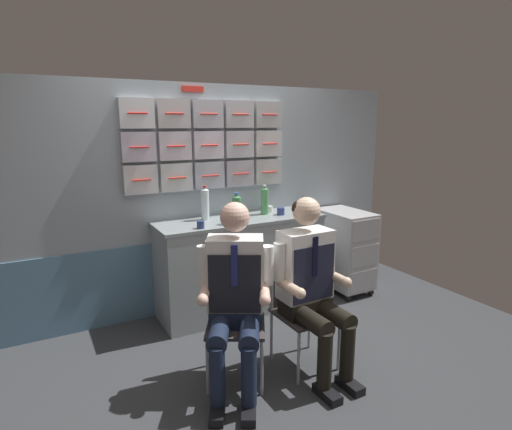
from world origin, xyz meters
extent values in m
cube|color=#373A3D|center=(0.00, 0.00, -0.02)|extent=(4.80, 4.80, 0.04)
cube|color=#96A2AC|center=(0.00, 1.38, 1.07)|extent=(4.20, 0.06, 2.15)
cube|color=slate|center=(0.00, 1.34, 0.36)|extent=(4.12, 0.01, 0.71)
cube|color=silver|center=(-0.66, 1.32, 1.31)|extent=(0.29, 0.06, 0.25)
cylinder|color=red|center=(-0.66, 1.28, 1.31)|extent=(0.17, 0.01, 0.01)
cube|color=silver|center=(-0.34, 1.32, 1.31)|extent=(0.29, 0.06, 0.25)
cylinder|color=red|center=(-0.34, 1.28, 1.31)|extent=(0.17, 0.01, 0.01)
cube|color=#B0B5C3|center=(-0.02, 1.32, 1.31)|extent=(0.29, 0.06, 0.25)
cylinder|color=red|center=(-0.02, 1.28, 1.31)|extent=(0.17, 0.01, 0.01)
cube|color=#ADAAB3|center=(0.30, 1.32, 1.31)|extent=(0.29, 0.06, 0.25)
cylinder|color=red|center=(0.30, 1.28, 1.31)|extent=(0.17, 0.01, 0.01)
cube|color=#BDBEBF|center=(0.62, 1.32, 1.31)|extent=(0.29, 0.06, 0.25)
cylinder|color=red|center=(0.62, 1.28, 1.31)|extent=(0.17, 0.01, 0.01)
cube|color=#BDB2C3|center=(-0.66, 1.32, 1.59)|extent=(0.29, 0.06, 0.25)
cylinder|color=red|center=(-0.66, 1.28, 1.59)|extent=(0.17, 0.01, 0.01)
cube|color=silver|center=(-0.34, 1.32, 1.59)|extent=(0.29, 0.06, 0.25)
cylinder|color=red|center=(-0.34, 1.28, 1.59)|extent=(0.17, 0.01, 0.01)
cube|color=silver|center=(-0.02, 1.32, 1.59)|extent=(0.29, 0.06, 0.25)
cylinder|color=red|center=(-0.02, 1.28, 1.59)|extent=(0.17, 0.01, 0.01)
cube|color=silver|center=(0.30, 1.32, 1.59)|extent=(0.29, 0.06, 0.25)
cylinder|color=red|center=(0.30, 1.28, 1.59)|extent=(0.17, 0.01, 0.01)
cube|color=silver|center=(0.62, 1.32, 1.59)|extent=(0.29, 0.06, 0.25)
cylinder|color=red|center=(0.62, 1.28, 1.59)|extent=(0.17, 0.01, 0.01)
cube|color=silver|center=(-0.66, 1.32, 1.87)|extent=(0.29, 0.06, 0.25)
cylinder|color=red|center=(-0.66, 1.28, 1.87)|extent=(0.17, 0.01, 0.01)
cube|color=#BAB4B7|center=(-0.34, 1.32, 1.87)|extent=(0.29, 0.06, 0.25)
cylinder|color=red|center=(-0.34, 1.28, 1.87)|extent=(0.17, 0.01, 0.01)
cube|color=#B1B0BB|center=(-0.02, 1.32, 1.87)|extent=(0.29, 0.06, 0.25)
cylinder|color=red|center=(-0.02, 1.28, 1.87)|extent=(0.17, 0.01, 0.01)
cube|color=#B8B4BA|center=(0.30, 1.32, 1.87)|extent=(0.29, 0.06, 0.25)
cylinder|color=red|center=(0.30, 1.28, 1.87)|extent=(0.17, 0.01, 0.01)
cube|color=#B1B0B2|center=(0.62, 1.32, 1.87)|extent=(0.29, 0.06, 0.25)
cylinder|color=red|center=(0.62, 1.28, 1.87)|extent=(0.17, 0.01, 0.01)
cube|color=red|center=(-0.15, 1.33, 2.09)|extent=(0.20, 0.02, 0.05)
cube|color=#9AA4A7|center=(0.19, 1.09, 0.44)|extent=(1.58, 0.52, 0.89)
cube|color=gray|center=(0.19, 1.09, 0.90)|extent=(1.61, 0.53, 0.03)
sphere|color=black|center=(1.24, 0.73, 0.04)|extent=(0.07, 0.07, 0.07)
sphere|color=black|center=(1.55, 0.73, 0.04)|extent=(0.07, 0.07, 0.07)
sphere|color=black|center=(1.24, 1.28, 0.04)|extent=(0.07, 0.07, 0.07)
sphere|color=black|center=(1.55, 1.28, 0.04)|extent=(0.07, 0.07, 0.07)
cube|color=#BDBDC0|center=(1.40, 1.00, 0.47)|extent=(0.40, 0.64, 0.81)
cube|color=#A9A9AB|center=(1.40, 0.68, 0.20)|extent=(0.35, 0.01, 0.22)
cube|color=#A9A9AB|center=(1.40, 0.68, 0.47)|extent=(0.35, 0.01, 0.22)
cube|color=#A9A9AB|center=(1.40, 0.68, 0.74)|extent=(0.35, 0.01, 0.22)
cylinder|color=#28282D|center=(1.40, 0.70, 0.86)|extent=(0.32, 0.02, 0.02)
cylinder|color=#A8AAAF|center=(-0.60, 0.00, 0.20)|extent=(0.02, 0.02, 0.40)
cylinder|color=#A8AAAF|center=(-0.29, -0.18, 0.20)|extent=(0.02, 0.02, 0.40)
cylinder|color=#A8AAAF|center=(-0.43, 0.31, 0.20)|extent=(0.02, 0.02, 0.40)
cylinder|color=#A8AAAF|center=(-0.11, 0.14, 0.20)|extent=(0.02, 0.02, 0.40)
cube|color=#3C3535|center=(-0.36, 0.07, 0.41)|extent=(0.54, 0.54, 0.02)
cube|color=#3C3535|center=(-0.27, 0.23, 0.62)|extent=(0.34, 0.20, 0.40)
cylinder|color=#A8AAAF|center=(-0.43, 0.31, 0.62)|extent=(0.02, 0.02, 0.40)
cylinder|color=#A8AAAF|center=(-0.11, 0.14, 0.62)|extent=(0.02, 0.02, 0.40)
cube|color=black|center=(-0.64, -0.24, 0.03)|extent=(0.18, 0.24, 0.06)
cube|color=black|center=(-0.46, -0.33, 0.03)|extent=(0.18, 0.24, 0.06)
cylinder|color=#172138|center=(-0.62, -0.20, 0.26)|extent=(0.10, 0.10, 0.39)
cylinder|color=#172138|center=(-0.44, -0.29, 0.26)|extent=(0.10, 0.10, 0.39)
cylinder|color=#172138|center=(-0.53, -0.04, 0.47)|extent=(0.31, 0.41, 0.13)
cylinder|color=#172138|center=(-0.36, -0.14, 0.47)|extent=(0.31, 0.41, 0.13)
cube|color=#172138|center=(-0.36, 0.07, 0.48)|extent=(0.41, 0.35, 0.12)
cube|color=white|center=(-0.35, 0.08, 0.79)|extent=(0.43, 0.36, 0.50)
cube|color=black|center=(-0.40, -0.01, 0.75)|extent=(0.31, 0.18, 0.40)
cube|color=navy|center=(-0.40, -0.02, 0.88)|extent=(0.04, 0.03, 0.28)
cylinder|color=white|center=(-0.54, 0.19, 0.85)|extent=(0.08, 0.08, 0.27)
cylinder|color=beige|center=(-0.58, 0.08, 0.69)|extent=(0.18, 0.25, 0.07)
sphere|color=beige|center=(-0.63, -0.02, 0.69)|extent=(0.08, 0.08, 0.08)
cylinder|color=white|center=(-0.16, -0.02, 0.85)|extent=(0.08, 0.08, 0.27)
cylinder|color=beige|center=(-0.23, -0.11, 0.69)|extent=(0.18, 0.25, 0.07)
sphere|color=beige|center=(-0.28, -0.21, 0.69)|extent=(0.08, 0.08, 0.08)
sphere|color=beige|center=(-0.35, 0.08, 1.19)|extent=(0.20, 0.20, 0.20)
ellipsoid|color=#4F4027|center=(-0.34, 0.10, 1.20)|extent=(0.26, 0.25, 0.14)
cylinder|color=#A8AAAF|center=(-0.01, -0.20, 0.20)|extent=(0.02, 0.02, 0.40)
cylinder|color=#A8AAAF|center=(0.35, -0.19, 0.20)|extent=(0.02, 0.02, 0.40)
cylinder|color=#A8AAAF|center=(-0.01, 0.16, 0.20)|extent=(0.02, 0.02, 0.40)
cylinder|color=#A8AAAF|center=(0.35, 0.17, 0.20)|extent=(0.02, 0.02, 0.40)
cube|color=#3C3535|center=(0.17, -0.02, 0.41)|extent=(0.41, 0.41, 0.02)
cube|color=#3C3535|center=(0.17, 0.17, 0.62)|extent=(0.37, 0.03, 0.40)
cylinder|color=#A8AAAF|center=(-0.01, 0.16, 0.62)|extent=(0.02, 0.02, 0.40)
cylinder|color=#A8AAAF|center=(0.35, 0.17, 0.62)|extent=(0.02, 0.02, 0.40)
cube|color=black|center=(0.08, -0.42, 0.03)|extent=(0.09, 0.22, 0.06)
cube|color=black|center=(0.28, -0.41, 0.03)|extent=(0.09, 0.22, 0.06)
cylinder|color=black|center=(0.08, -0.38, 0.26)|extent=(0.10, 0.10, 0.39)
cylinder|color=black|center=(0.28, -0.37, 0.26)|extent=(0.10, 0.10, 0.39)
cylinder|color=black|center=(0.08, -0.20, 0.47)|extent=(0.14, 0.40, 0.13)
cylinder|color=black|center=(0.27, -0.19, 0.47)|extent=(0.14, 0.40, 0.13)
cube|color=black|center=(0.17, -0.02, 0.48)|extent=(0.36, 0.21, 0.12)
cube|color=white|center=(0.17, 0.00, 0.80)|extent=(0.38, 0.22, 0.50)
cube|color=#1D2135|center=(0.17, -0.10, 0.76)|extent=(0.35, 0.02, 0.40)
cube|color=black|center=(0.17, -0.11, 0.89)|extent=(0.04, 0.01, 0.28)
cylinder|color=white|center=(-0.05, 0.00, 0.85)|extent=(0.08, 0.08, 0.27)
cylinder|color=beige|center=(-0.03, -0.11, 0.69)|extent=(0.07, 0.25, 0.07)
sphere|color=beige|center=(-0.02, -0.23, 0.69)|extent=(0.08, 0.08, 0.08)
cylinder|color=white|center=(0.39, 0.01, 0.85)|extent=(0.08, 0.08, 0.27)
cylinder|color=beige|center=(0.37, -0.11, 0.69)|extent=(0.07, 0.25, 0.07)
sphere|color=beige|center=(0.37, -0.22, 0.69)|extent=(0.08, 0.08, 0.08)
sphere|color=beige|center=(0.17, 0.00, 1.19)|extent=(0.20, 0.20, 0.20)
ellipsoid|color=black|center=(0.17, 0.02, 1.21)|extent=(0.20, 0.18, 0.14)
cylinder|color=silver|center=(-0.12, 1.20, 1.05)|extent=(0.07, 0.07, 0.28)
cone|color=silver|center=(-0.12, 1.20, 1.20)|extent=(0.07, 0.07, 0.02)
cylinder|color=red|center=(-0.12, 1.20, 1.23)|extent=(0.03, 0.03, 0.02)
cylinder|color=#4F9657|center=(0.48, 1.14, 1.04)|extent=(0.08, 0.08, 0.25)
cone|color=#4F9657|center=(0.48, 1.14, 1.17)|extent=(0.08, 0.08, 0.02)
cylinder|color=silver|center=(0.48, 1.14, 1.20)|extent=(0.03, 0.03, 0.02)
cylinder|color=#469857|center=(0.07, 0.92, 1.03)|extent=(0.08, 0.08, 0.23)
cone|color=#469857|center=(0.07, 0.92, 1.16)|extent=(0.08, 0.08, 0.02)
cylinder|color=blue|center=(0.07, 0.92, 1.18)|extent=(0.04, 0.04, 0.02)
cylinder|color=white|center=(0.58, 1.20, 0.95)|extent=(0.06, 0.06, 0.06)
cylinder|color=#382114|center=(0.58, 1.20, 0.97)|extent=(0.05, 0.05, 0.01)
cylinder|color=navy|center=(0.61, 1.04, 0.95)|extent=(0.07, 0.07, 0.07)
cylinder|color=#382114|center=(0.61, 1.04, 0.98)|extent=(0.06, 0.06, 0.01)
cylinder|color=navy|center=(-0.28, 0.90, 0.95)|extent=(0.06, 0.06, 0.07)
cylinder|color=#382114|center=(-0.28, 0.90, 0.98)|extent=(0.05, 0.05, 0.01)
camera|label=1|loc=(-1.51, -2.35, 1.79)|focal=29.37mm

